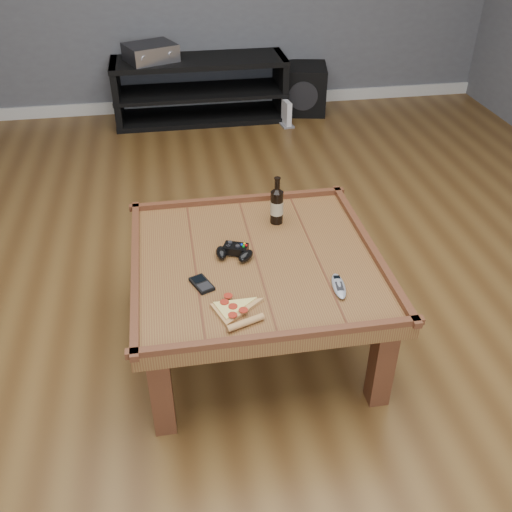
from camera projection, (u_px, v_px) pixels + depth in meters
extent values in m
plane|color=#4E3216|center=(256.00, 340.00, 2.58)|extent=(6.00, 6.00, 0.00)
cube|color=silver|center=(199.00, 103.00, 4.98)|extent=(5.00, 0.02, 0.10)
cube|color=brown|center=(256.00, 265.00, 2.35)|extent=(1.00, 1.00, 0.06)
cube|color=#492213|center=(161.00, 392.00, 2.08)|extent=(0.08, 0.08, 0.39)
cube|color=#492213|center=(382.00, 364.00, 2.19)|extent=(0.08, 0.08, 0.39)
cube|color=#492213|center=(156.00, 261.00, 2.76)|extent=(0.08, 0.08, 0.39)
cube|color=#492213|center=(324.00, 245.00, 2.87)|extent=(0.08, 0.08, 0.39)
cube|color=#492213|center=(239.00, 199.00, 2.71)|extent=(1.03, 0.03, 0.03)
cube|color=#492213|center=(280.00, 336.00, 1.93)|extent=(1.03, 0.03, 0.03)
cube|color=#492213|center=(370.00, 245.00, 2.39)|extent=(0.03, 1.03, 0.03)
cube|color=#492213|center=(135.00, 268.00, 2.25)|extent=(0.03, 1.03, 0.03)
cube|color=black|center=(199.00, 61.00, 4.54)|extent=(1.40, 0.45, 0.04)
cube|color=black|center=(201.00, 92.00, 4.68)|extent=(1.40, 0.45, 0.03)
cube|color=black|center=(202.00, 116.00, 4.80)|extent=(1.40, 0.45, 0.04)
cube|color=black|center=(117.00, 94.00, 4.58)|extent=(0.05, 0.44, 0.50)
cube|color=black|center=(280.00, 85.00, 4.76)|extent=(0.05, 0.44, 0.50)
cylinder|color=black|center=(277.00, 207.00, 2.52)|extent=(0.06, 0.06, 0.15)
cone|color=black|center=(277.00, 189.00, 2.47)|extent=(0.06, 0.06, 0.03)
cylinder|color=black|center=(277.00, 184.00, 2.46)|extent=(0.02, 0.02, 0.05)
cylinder|color=black|center=(277.00, 178.00, 2.44)|extent=(0.03, 0.03, 0.01)
cylinder|color=tan|center=(277.00, 207.00, 2.52)|extent=(0.06, 0.06, 0.06)
cube|color=black|center=(236.00, 249.00, 2.35)|extent=(0.11, 0.09, 0.03)
ellipsoid|color=black|center=(221.00, 253.00, 2.33)|extent=(0.04, 0.08, 0.04)
ellipsoid|color=black|center=(246.00, 256.00, 2.31)|extent=(0.09, 0.09, 0.04)
cylinder|color=black|center=(230.00, 243.00, 2.35)|extent=(0.02, 0.02, 0.01)
cylinder|color=black|center=(238.00, 246.00, 2.32)|extent=(0.02, 0.02, 0.01)
cylinder|color=yellow|center=(245.00, 244.00, 2.34)|extent=(0.01, 0.01, 0.01)
cylinder|color=red|center=(246.00, 245.00, 2.33)|extent=(0.01, 0.01, 0.01)
cylinder|color=#0C33CC|center=(242.00, 245.00, 2.34)|extent=(0.01, 0.01, 0.01)
cylinder|color=#0C9919|center=(243.00, 246.00, 2.33)|extent=(0.01, 0.01, 0.01)
cylinder|color=tan|center=(245.00, 323.00, 1.98)|extent=(0.14, 0.07, 0.03)
cylinder|color=maroon|center=(233.00, 315.00, 2.01)|extent=(0.03, 0.03, 0.00)
cylinder|color=maroon|center=(243.00, 310.00, 2.03)|extent=(0.03, 0.03, 0.00)
cylinder|color=maroon|center=(233.00, 306.00, 2.05)|extent=(0.03, 0.03, 0.00)
cylinder|color=maroon|center=(224.00, 302.00, 2.07)|extent=(0.03, 0.03, 0.00)
cylinder|color=maroon|center=(228.00, 296.00, 2.10)|extent=(0.03, 0.03, 0.00)
cube|color=black|center=(202.00, 284.00, 2.18)|extent=(0.10, 0.12, 0.01)
cube|color=black|center=(198.00, 279.00, 2.19)|extent=(0.06, 0.06, 0.00)
cube|color=black|center=(205.00, 286.00, 2.15)|extent=(0.06, 0.06, 0.00)
ellipsoid|color=gray|center=(339.00, 286.00, 2.16)|extent=(0.06, 0.16, 0.02)
cube|color=black|center=(337.00, 277.00, 2.19)|extent=(0.03, 0.02, 0.00)
cube|color=black|center=(340.00, 286.00, 2.14)|extent=(0.03, 0.05, 0.00)
cube|color=black|center=(150.00, 52.00, 4.44)|extent=(0.45, 0.42, 0.13)
cube|color=#A7A9B1|center=(158.00, 57.00, 4.34)|extent=(0.34, 0.15, 0.13)
cylinder|color=#A7A9B1|center=(145.00, 59.00, 4.28)|extent=(0.05, 0.03, 0.05)
cylinder|color=#A7A9B1|center=(172.00, 55.00, 4.38)|extent=(0.05, 0.03, 0.05)
cube|color=black|center=(302.00, 89.00, 4.86)|extent=(0.45, 0.45, 0.39)
cylinder|color=black|center=(303.00, 96.00, 4.71)|extent=(0.24, 0.06, 0.24)
cube|color=gray|center=(286.00, 124.00, 4.69)|extent=(0.11, 0.17, 0.01)
cube|color=white|center=(286.00, 112.00, 4.63)|extent=(0.06, 0.15, 0.19)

